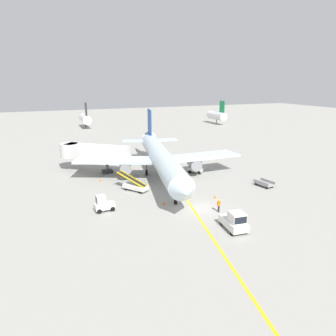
{
  "coord_description": "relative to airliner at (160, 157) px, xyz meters",
  "views": [
    {
      "loc": [
        -17.85,
        -31.15,
        15.55
      ],
      "look_at": [
        -0.18,
        10.91,
        2.5
      ],
      "focal_mm": 32.39,
      "sensor_mm": 36.0,
      "label": 1
    }
  ],
  "objects": [
    {
      "name": "ground_plane",
      "position": [
        0.06,
        -14.45,
        -3.42
      ],
      "size": [
        300.0,
        300.0,
        0.0
      ],
      "primitive_type": "plane",
      "color": "#9E9B93"
    },
    {
      "name": "distant_aircraft_mid_left",
      "position": [
        44.2,
        54.06,
        -0.2
      ],
      "size": [
        3.0,
        10.1,
        8.8
      ],
      "color": "silver",
      "rests_on": "ground"
    },
    {
      "name": "safety_cone_wingtip_left",
      "position": [
        -3.95,
        -11.38,
        -3.2
      ],
      "size": [
        0.36,
        0.36,
        0.44
      ],
      "primitive_type": "cone",
      "color": "orange",
      "rests_on": "ground"
    },
    {
      "name": "baggage_tug_near_wing",
      "position": [
        -11.7,
        -10.35,
        -2.49
      ],
      "size": [
        2.48,
        1.47,
        2.1
      ],
      "color": "silver",
      "rests_on": "ground"
    },
    {
      "name": "baggage_cart_loaded",
      "position": [
        12.91,
        -10.7,
        -2.95
      ],
      "size": [
        1.99,
        3.84,
        0.94
      ],
      "color": "#A5A5A8",
      "rests_on": "ground"
    },
    {
      "name": "airliner",
      "position": [
        0.0,
        0.0,
        0.0
      ],
      "size": [
        27.98,
        35.09,
        10.1
      ],
      "color": "silver",
      "rests_on": "ground"
    },
    {
      "name": "safety_cone_nose_left",
      "position": [
        -9.81,
        1.66,
        -3.2
      ],
      "size": [
        0.36,
        0.36,
        0.44
      ],
      "primitive_type": "cone",
      "color": "orange",
      "rests_on": "ground"
    },
    {
      "name": "baggage_tug_by_cargo_door",
      "position": [
        6.64,
        -0.38,
        -2.49
      ],
      "size": [
        2.6,
        2.63,
        2.1
      ],
      "color": "silver",
      "rests_on": "ground"
    },
    {
      "name": "jet_bridge",
      "position": [
        -10.21,
        7.91,
        0.12
      ],
      "size": [
        11.41,
        10.1,
        4.85
      ],
      "color": "silver",
      "rests_on": "ground"
    },
    {
      "name": "belt_loader_forward_hold",
      "position": [
        -5.93,
        -4.73,
        -2.64
      ],
      "size": [
        3.94,
        4.78,
        2.59
      ],
      "color": "silver",
      "rests_on": "ground"
    },
    {
      "name": "safety_cone_nose_right",
      "position": [
        0.08,
        -10.51,
        -3.2
      ],
      "size": [
        0.36,
        0.36,
        0.44
      ],
      "primitive_type": "cone",
      "color": "orange",
      "rests_on": "ground"
    },
    {
      "name": "safety_cone_wingtip_right",
      "position": [
        -6.34,
        2.63,
        -3.2
      ],
      "size": [
        0.36,
        0.36,
        0.44
      ],
      "primitive_type": "cone",
      "color": "orange",
      "rests_on": "ground"
    },
    {
      "name": "safety_cone_tail_area",
      "position": [
        3.41,
        -12.01,
        -3.2
      ],
      "size": [
        0.36,
        0.36,
        0.44
      ],
      "primitive_type": "cone",
      "color": "orange",
      "rests_on": "ground"
    },
    {
      "name": "distant_aircraft_far_left",
      "position": [
        -3.33,
        62.93,
        -0.2
      ],
      "size": [
        3.0,
        10.1,
        8.8
      ],
      "color": "silver",
      "rests_on": "ground"
    },
    {
      "name": "taxi_line_yellow",
      "position": [
        -0.11,
        -9.45,
        -3.41
      ],
      "size": [
        16.95,
        78.31,
        0.01
      ],
      "primitive_type": "cube",
      "rotation": [
        0.0,
        0.0,
        -0.21
      ],
      "color": "yellow",
      "rests_on": "ground"
    },
    {
      "name": "pushback_tug",
      "position": [
        0.44,
        -20.83,
        -2.42
      ],
      "size": [
        2.29,
        3.79,
        2.2
      ],
      "color": "silver",
      "rests_on": "ground"
    },
    {
      "name": "ground_crew_marshaller",
      "position": [
        1.38,
        -16.14,
        -2.51
      ],
      "size": [
        0.36,
        0.24,
        1.7
      ],
      "color": "#26262D",
      "rests_on": "ground"
    }
  ]
}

